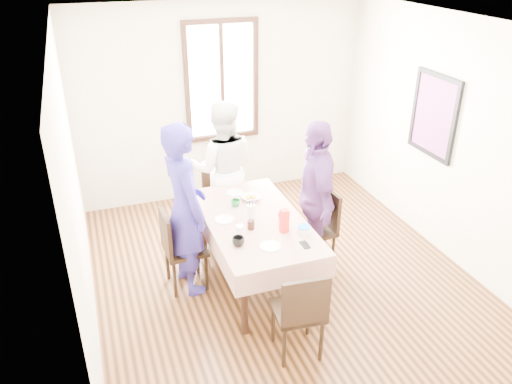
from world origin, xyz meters
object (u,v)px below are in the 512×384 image
person_left (184,209)px  person_far (224,169)px  chair_far (224,198)px  chair_near (298,310)px  person_right (314,197)px  dining_table (254,250)px  chair_right (313,230)px  chair_left (185,249)px

person_left → person_far: (0.70, 0.97, -0.07)m
chair_far → chair_near: same height
person_right → dining_table: bearing=-72.6°
chair_far → chair_right: bearing=114.4°
chair_near → chair_right: bearing=64.3°
chair_right → chair_far: same height
chair_right → person_right: 0.42m
dining_table → person_right: 0.86m
chair_left → chair_right: (1.43, -0.10, 0.00)m
chair_right → person_left: (-1.41, 0.10, 0.47)m
chair_right → chair_far: (-0.72, 1.09, 0.00)m
chair_right → person_far: (-0.72, 1.07, 0.40)m
chair_far → person_far: size_ratio=0.53×
chair_right → person_right: bearing=86.1°
chair_right → chair_near: (-0.72, -1.20, 0.00)m
person_left → person_far: size_ratio=1.08×
chair_left → chair_right: bearing=83.5°
dining_table → person_left: size_ratio=0.90×
chair_left → person_right: 1.48m
chair_right → person_left: person_left is taller
chair_near → dining_table: bearing=95.3°
person_far → person_right: (0.70, -1.07, 0.01)m
chair_near → person_right: (0.70, 1.20, 0.42)m
chair_far → person_left: person_left is taller
chair_right → person_right: (-0.02, 0.00, 0.42)m
chair_left → person_left: bearing=87.7°
chair_left → person_far: (0.72, 0.97, 0.40)m
dining_table → chair_right: chair_right is taller
chair_far → person_far: 0.40m
person_left → person_far: person_left is taller
chair_right → person_right: person_right is taller
dining_table → chair_far: chair_far is taller
chair_near → person_right: person_right is taller
person_left → person_right: 1.40m
chair_left → chair_far: 1.22m
dining_table → chair_near: chair_near is taller
chair_left → chair_near: 1.48m
chair_far → person_right: size_ratio=0.52×
person_left → person_far: bearing=-45.9°
chair_near → person_left: person_left is taller
chair_far → person_left: 1.30m
person_right → chair_left: bearing=-81.1°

